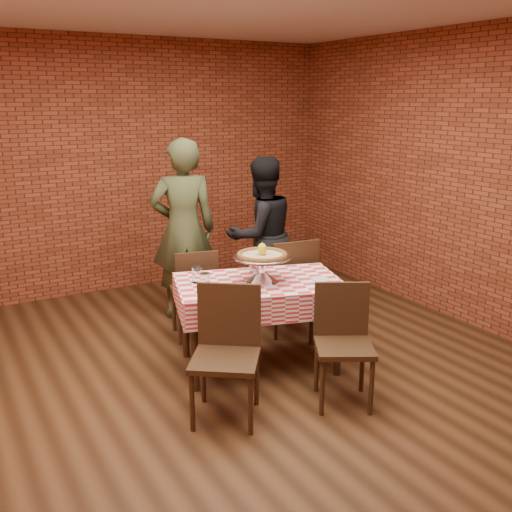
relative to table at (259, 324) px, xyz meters
name	(u,v)px	position (x,y,z in m)	size (l,w,h in m)	color
ground	(233,393)	(-0.43, -0.33, -0.38)	(6.00, 6.00, 0.00)	black
back_wall	(110,167)	(-0.43, 2.67, 1.08)	(5.50, 5.50, 0.00)	maroon
table	(259,324)	(0.00, 0.00, 0.00)	(1.33, 0.80, 0.75)	#3B2414
tablecloth	(259,294)	(0.00, 0.00, 0.27)	(1.37, 0.84, 0.23)	red
pizza_stand	(262,269)	(0.02, -0.02, 0.49)	(0.48, 0.48, 0.21)	silver
pizza	(262,256)	(0.02, -0.02, 0.60)	(0.41, 0.41, 0.03)	beige
lemon	(262,249)	(0.02, -0.02, 0.66)	(0.08, 0.08, 0.10)	yellow
water_glass_left	(205,281)	(-0.48, 0.03, 0.45)	(0.08, 0.08, 0.13)	white
water_glass_right	(197,275)	(-0.46, 0.22, 0.45)	(0.08, 0.08, 0.13)	white
side_plate	(320,279)	(0.45, -0.23, 0.39)	(0.15, 0.15, 0.01)	white
sweetener_packet_a	(332,283)	(0.48, -0.36, 0.39)	(0.05, 0.04, 0.01)	white
sweetener_packet_b	(329,280)	(0.51, -0.27, 0.39)	(0.05, 0.04, 0.01)	white
condiment_caddy	(256,264)	(0.11, 0.25, 0.45)	(0.10, 0.08, 0.14)	silver
chair_near_left	(225,357)	(-0.63, -0.61, 0.10)	(0.46, 0.46, 0.94)	#3B2414
chair_near_right	(344,348)	(0.22, -0.86, 0.07)	(0.41, 0.41, 0.89)	#3B2414
chair_far_left	(194,292)	(-0.21, 0.87, 0.06)	(0.40, 0.40, 0.88)	#3B2414
chair_far_right	(286,284)	(0.63, 0.56, 0.10)	(0.46, 0.46, 0.94)	#3B2414
diner_olive	(183,229)	(-0.06, 1.43, 0.55)	(0.67, 0.44, 1.85)	#404729
diner_black	(261,235)	(0.71, 1.18, 0.45)	(0.80, 0.62, 1.65)	black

